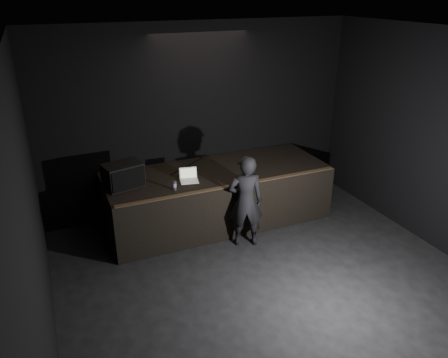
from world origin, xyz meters
TOP-DOWN VIEW (x-y plane):
  - ground at (0.00, 0.00)m, footprint 7.00×7.00m
  - room_walls at (0.00, 0.00)m, footprint 6.10×7.10m
  - stage_riser at (0.00, 2.73)m, footprint 4.00×1.50m
  - riser_lip at (0.00, 2.02)m, footprint 3.92×0.10m
  - stage_monitor at (-1.67, 2.70)m, footprint 0.68×0.56m
  - cable at (-0.41, 3.14)m, footprint 0.83×0.58m
  - laptop at (-0.61, 2.51)m, footprint 0.34×0.32m
  - beer_can at (-0.94, 2.25)m, footprint 0.06×0.06m
  - plastic_cup at (0.74, 2.72)m, footprint 0.08×0.08m
  - wii_remote at (0.25, 2.08)m, footprint 0.11×0.14m
  - person at (0.11, 1.78)m, footprint 0.67×0.54m

SIDE VIEW (x-z plane):
  - ground at x=0.00m, z-range 0.00..0.00m
  - stage_riser at x=0.00m, z-range 0.00..1.00m
  - person at x=0.11m, z-range 0.00..1.59m
  - riser_lip at x=0.00m, z-range 1.00..1.01m
  - cable at x=-0.41m, z-range 1.00..1.02m
  - wii_remote at x=0.25m, z-range 1.00..1.03m
  - plastic_cup at x=0.74m, z-range 1.00..1.10m
  - laptop at x=-0.61m, z-range 0.95..1.16m
  - beer_can at x=-0.94m, z-range 1.00..1.15m
  - stage_monitor at x=-1.67m, z-range 1.00..1.40m
  - room_walls at x=0.00m, z-range 0.26..3.78m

